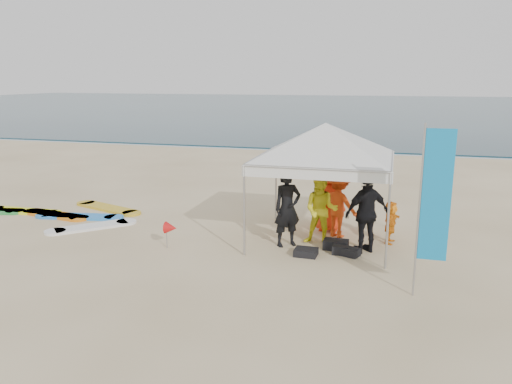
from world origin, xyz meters
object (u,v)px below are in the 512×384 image
object	(u,v)px
marker_pennant	(171,228)
feather_flag	(434,198)
canopy_tent	(326,123)
person_black_a	(287,208)
person_yellow	(321,210)
surfboard_spread	(58,214)
person_orange_b	(329,199)
person_orange_a	(339,205)
person_black_b	(367,213)
person_seated	(391,222)

from	to	relation	value
marker_pennant	feather_flag	bearing A→B (deg)	-12.02
canopy_tent	person_black_a	bearing A→B (deg)	-139.94
person_yellow	surfboard_spread	xyz separation A→B (m)	(-7.67, 0.49, -0.80)
feather_flag	person_yellow	bearing A→B (deg)	133.19
person_yellow	marker_pennant	bearing A→B (deg)	-158.38
feather_flag	person_black_a	bearing A→B (deg)	145.14
person_orange_b	marker_pennant	xyz separation A→B (m)	(-3.33, -2.33, -0.35)
person_orange_a	marker_pennant	size ratio (longest dim) A/B	2.56
person_black_b	person_orange_b	bearing A→B (deg)	-90.05
person_orange_b	marker_pennant	size ratio (longest dim) A/B	2.66
person_seated	canopy_tent	size ratio (longest dim) A/B	0.24
person_yellow	surfboard_spread	size ratio (longest dim) A/B	0.29
person_orange_b	person_seated	bearing A→B (deg)	166.26
canopy_tent	marker_pennant	size ratio (longest dim) A/B	6.78
person_seated	surfboard_spread	size ratio (longest dim) A/B	0.18
person_yellow	person_orange_b	bearing A→B (deg)	88.17
person_black_a	marker_pennant	distance (m)	2.74
marker_pennant	surfboard_spread	bearing A→B (deg)	158.38
person_black_b	marker_pennant	distance (m)	4.47
canopy_tent	marker_pennant	world-z (taller)	canopy_tent
person_orange_a	marker_pennant	distance (m)	4.11
person_orange_b	person_seated	xyz separation A→B (m)	(1.55, -0.57, -0.33)
person_yellow	person_black_b	xyz separation A→B (m)	(1.07, -0.30, 0.09)
person_black_a	person_orange_a	distance (m)	1.48
person_orange_a	person_black_b	distance (m)	1.23
person_black_a	surfboard_spread	size ratio (longest dim) A/B	0.32
canopy_tent	surfboard_spread	xyz separation A→B (m)	(-7.67, 0.18, -2.81)
person_black_a	marker_pennant	xyz separation A→B (m)	(-2.54, -0.92, -0.42)
person_orange_b	surfboard_spread	bearing A→B (deg)	10.78
surfboard_spread	feather_flag	bearing A→B (deg)	-16.37
canopy_tent	feather_flag	distance (m)	3.70
person_black_a	feather_flag	world-z (taller)	feather_flag
person_black_b	canopy_tent	distance (m)	2.28
person_yellow	feather_flag	distance (m)	3.49
person_yellow	person_seated	bearing A→B (deg)	18.78
person_black_b	person_orange_a	bearing A→B (deg)	-89.67
feather_flag	marker_pennant	xyz separation A→B (m)	(-5.57, 1.19, -1.35)
feather_flag	marker_pennant	size ratio (longest dim) A/B	4.92
person_seated	person_black_b	bearing A→B (deg)	155.20
person_seated	person_yellow	bearing A→B (deg)	116.35
surfboard_spread	person_orange_b	bearing A→B (deg)	4.43
person_black_a	person_black_b	world-z (taller)	person_black_b
canopy_tent	marker_pennant	distance (m)	4.33
person_seated	person_orange_a	bearing A→B (deg)	90.98
person_black_a	feather_flag	distance (m)	3.80
person_orange_a	feather_flag	xyz separation A→B (m)	(1.95, -3.12, 1.03)
person_black_b	canopy_tent	xyz separation A→B (m)	(-1.06, 0.60, 1.92)
person_orange_b	feather_flag	size ratio (longest dim) A/B	0.54
person_black_a	person_yellow	size ratio (longest dim) A/B	1.10
person_black_b	person_seated	size ratio (longest dim) A/B	1.79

